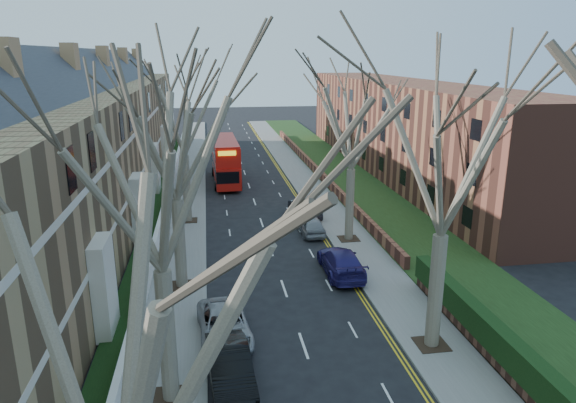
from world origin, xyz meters
name	(u,v)px	position (x,y,z in m)	size (l,w,h in m)	color
pavement_left	(189,187)	(-6.00, 39.00, 0.06)	(3.00, 102.00, 0.12)	slate
pavement_right	(307,183)	(6.00, 39.00, 0.06)	(3.00, 102.00, 0.12)	slate
terrace_left	(84,149)	(-13.65, 31.00, 5.53)	(9.70, 78.00, 13.60)	#8F6B48
flats_right	(402,127)	(17.46, 43.00, 4.98)	(13.97, 54.00, 10.00)	brown
front_wall_left	(166,205)	(-7.65, 31.00, 0.62)	(0.30, 78.00, 1.00)	white
grass_verge_right	(350,180)	(10.50, 39.00, 0.15)	(6.00, 102.00, 0.06)	#1C3111
tree_left_near	(95,319)	(-5.70, -4.00, 8.93)	(9.80, 9.80, 13.73)	#685B4A
tree_left_mid	(154,155)	(-5.70, 6.00, 9.56)	(10.50, 10.50, 14.71)	#685B4A
tree_left_far	(172,125)	(-5.70, 16.00, 9.24)	(10.15, 10.15, 14.22)	#685B4A
tree_left_dist	(182,99)	(-5.70, 28.00, 9.56)	(10.50, 10.50, 14.71)	#685B4A
tree_right_mid	(449,137)	(5.70, 8.00, 9.56)	(10.50, 10.50, 14.71)	#685B4A
tree_right_far	(353,110)	(5.70, 22.00, 9.24)	(10.15, 10.15, 14.22)	#685B4A
double_decker_bus	(226,162)	(-2.21, 40.83, 2.15)	(2.84, 10.46, 4.37)	#B4130C
car_left_mid	(230,367)	(-3.42, 6.65, 0.77)	(1.63, 4.69, 1.54)	black
car_left_far	(224,325)	(-3.53, 10.19, 0.69)	(2.29, 4.97, 1.38)	#95959A
car_right_near	(341,262)	(3.70, 16.49, 0.77)	(2.16, 5.31, 1.54)	navy
car_right_mid	(311,225)	(3.30, 23.82, 0.69)	(1.62, 4.03, 1.37)	gray
car_right_far	(305,208)	(3.65, 28.02, 0.75)	(1.60, 4.58, 1.51)	black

